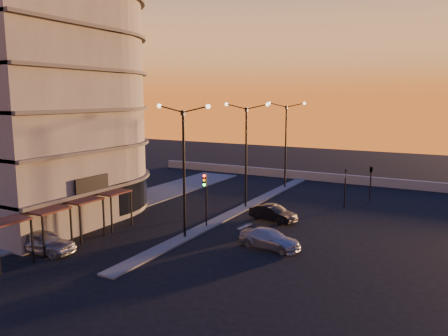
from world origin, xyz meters
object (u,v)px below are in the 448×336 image
car_wagon (270,239)px  streetlamp_mid (246,147)px  traffic_light_main (205,191)px  car_sedan (273,213)px  car_hatchback (43,242)px

car_wagon → streetlamp_mid: bearing=40.8°
traffic_light_main → car_wagon: (6.14, -1.90, -2.27)m
traffic_light_main → car_sedan: size_ratio=1.07×
traffic_light_main → car_wagon: traffic_light_main is taller
streetlamp_mid → car_wagon: size_ratio=2.22×
car_wagon → car_hatchback: bearing=128.8°
car_sedan → car_wagon: car_sedan is taller
streetlamp_mid → car_hatchback: (-6.35, -16.90, -4.86)m
streetlamp_mid → car_wagon: streetlamp_mid is taller
traffic_light_main → car_sedan: traffic_light_main is taller
traffic_light_main → car_wagon: 6.82m
streetlamp_mid → traffic_light_main: streetlamp_mid is taller
traffic_light_main → car_hatchback: size_ratio=0.98×
car_hatchback → car_sedan: 17.29m
traffic_light_main → car_hatchback: traffic_light_main is taller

